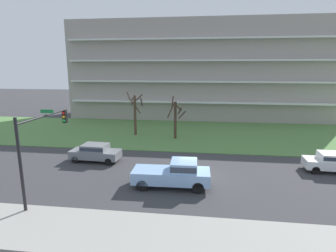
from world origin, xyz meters
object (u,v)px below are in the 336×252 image
(tree_far_left, at_px, (135,112))
(traffic_signal_mast, at_px, (40,139))
(pickup_blue_center_left, at_px, (175,173))
(sedan_gray_center_right, at_px, (95,152))
(tree_left, at_px, (176,118))
(sedan_white_near_left, at_px, (334,161))

(tree_far_left, bearing_deg, traffic_signal_mast, -96.25)
(pickup_blue_center_left, bearing_deg, sedan_gray_center_right, 147.90)
(tree_left, relative_size, sedan_gray_center_right, 1.12)
(tree_far_left, bearing_deg, sedan_gray_center_right, -97.22)
(sedan_gray_center_right, height_order, traffic_signal_mast, traffic_signal_mast)
(tree_far_left, height_order, sedan_gray_center_right, tree_far_left)
(pickup_blue_center_left, height_order, sedan_gray_center_right, pickup_blue_center_left)
(tree_left, xyz_separation_m, sedan_white_near_left, (13.69, -8.82, -1.68))
(tree_far_left, xyz_separation_m, traffic_signal_mast, (-1.85, -16.89, 0.99))
(pickup_blue_center_left, relative_size, traffic_signal_mast, 0.96)
(sedan_white_near_left, height_order, traffic_signal_mast, traffic_signal_mast)
(sedan_gray_center_right, bearing_deg, sedan_white_near_left, -177.14)
(sedan_gray_center_right, distance_m, traffic_signal_mast, 7.69)
(tree_far_left, distance_m, pickup_blue_center_left, 15.80)
(tree_far_left, distance_m, sedan_gray_center_right, 10.13)
(tree_left, xyz_separation_m, traffic_signal_mast, (-6.92, -15.86, 1.35))
(sedan_gray_center_right, bearing_deg, tree_far_left, -94.36)
(tree_far_left, bearing_deg, tree_left, -11.44)
(traffic_signal_mast, bearing_deg, sedan_gray_center_right, 85.11)
(sedan_gray_center_right, bearing_deg, pickup_blue_center_left, 152.31)
(traffic_signal_mast, bearing_deg, tree_far_left, 83.75)
(tree_left, xyz_separation_m, pickup_blue_center_left, (1.29, -13.31, -1.54))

